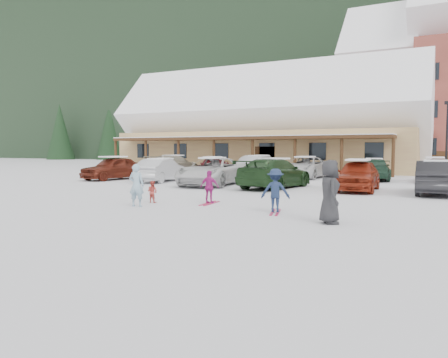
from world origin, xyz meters
The scene contains 26 objects.
ground centered at (0.00, 0.00, 0.00)m, with size 160.00×160.00×0.00m, color silver.
forested_hillside centered at (0.00, 85.00, 19.00)m, with size 300.00×70.00×38.00m, color black.
day_lodge centered at (-9.00, 27.96, 3.94)m, with size 29.12×12.50×10.38m.
lamp_post centered at (6.94, 24.69, 3.17)m, with size 0.50×0.25×5.55m.
conifer_0 centered at (-26.00, 30.00, 5.69)m, with size 4.40×4.40×10.20m.
conifer_2 centered at (-30.00, 42.00, 6.83)m, with size 5.28×5.28×12.24m.
conifer_3 centered at (6.00, 44.00, 5.12)m, with size 3.96×3.96×9.18m.
adult_skier centered at (-2.64, 0.03, 0.75)m, with size 0.55×0.36×1.50m, color #8EB1C4.
toddler_red centered at (-2.80, 1.16, 0.41)m, with size 0.40×0.31×0.82m, color #C04138.
child_navy centered at (2.19, 0.86, 0.70)m, with size 0.90×0.52×1.39m, color #182645.
skis_child_navy centered at (2.19, 0.86, 0.01)m, with size 0.20×1.40×0.03m, color #AA1841.
child_magenta centered at (-0.75, 1.89, 0.62)m, with size 0.72×0.30×1.23m, color #B0207F.
skis_child_magenta centered at (-0.75, 1.89, 0.01)m, with size 0.20×1.40×0.03m, color #AA1841.
bystander_dark centered at (4.20, -0.38, 0.86)m, with size 0.84×0.55×1.73m, color #252528.
parked_car_0 centered at (-12.36, 9.92, 0.75)m, with size 1.78×4.43×1.51m, color #5E1F12.
parked_car_1 centered at (-8.58, 9.88, 0.71)m, with size 1.50×4.30×1.42m, color #BABBBF.
parked_car_2 centered at (-4.54, 9.07, 0.76)m, with size 2.53×5.48×1.52m, color silver.
parked_car_3 centered at (-0.88, 9.01, 0.76)m, with size 2.13×5.23×1.52m, color #1E3C1C.
parked_car_4 centered at (3.22, 9.40, 0.75)m, with size 1.77×4.41×1.50m, color maroon.
parked_car_5 centered at (6.56, 9.37, 0.74)m, with size 1.58×4.52×1.49m, color black.
parked_car_7 centered at (-12.42, 17.03, 0.75)m, with size 2.10×5.16×1.50m, color gray.
parked_car_8 centered at (-9.19, 17.62, 0.69)m, with size 1.63×4.06×1.38m, color maroon.
parked_car_9 centered at (-5.22, 17.45, 0.76)m, with size 1.61×4.63×1.52m, color #A2A3A7.
parked_car_10 centered at (-1.66, 17.03, 0.74)m, with size 2.45×5.31×1.47m, color silver.
parked_car_11 centered at (2.84, 17.11, 0.69)m, with size 1.94×4.76×1.38m, color #21402E.
parked_car_12 centered at (6.35, 16.66, 0.75)m, with size 1.78×4.42×1.51m, color maroon.
Camera 1 is at (6.98, -12.07, 2.03)m, focal length 35.00 mm.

